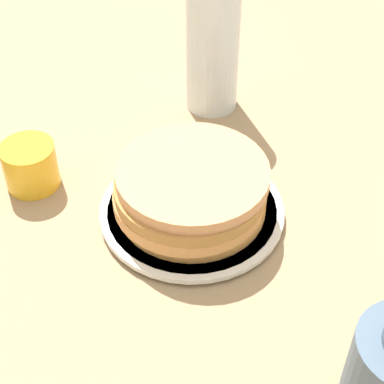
% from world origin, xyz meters
% --- Properties ---
extents(ground_plane, '(4.00, 4.00, 0.00)m').
position_xyz_m(ground_plane, '(0.00, 0.00, 0.00)').
color(ground_plane, '#9E7F5B').
extents(plate, '(0.23, 0.23, 0.01)m').
position_xyz_m(plate, '(0.02, -0.01, 0.01)').
color(plate, silver).
rests_on(plate, ground_plane).
extents(pancake_stack, '(0.19, 0.19, 0.07)m').
position_xyz_m(pancake_stack, '(0.02, -0.00, 0.05)').
color(pancake_stack, '#C98A43').
rests_on(pancake_stack, plate).
extents(juice_glass, '(0.07, 0.07, 0.06)m').
position_xyz_m(juice_glass, '(0.23, 0.02, 0.03)').
color(juice_glass, yellow).
rests_on(juice_glass, ground_plane).
extents(water_bottle_mid, '(0.08, 0.08, 0.23)m').
position_xyz_m(water_bottle_mid, '(0.09, -0.24, 0.11)').
color(water_bottle_mid, silver).
rests_on(water_bottle_mid, ground_plane).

